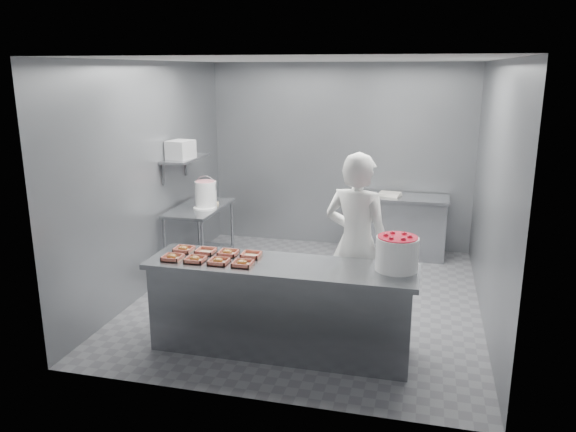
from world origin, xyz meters
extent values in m
plane|color=#4C4C51|center=(0.00, 0.00, 0.00)|extent=(4.50, 4.50, 0.00)
plane|color=white|center=(0.00, 0.00, 2.80)|extent=(4.50, 4.50, 0.00)
cube|color=slate|center=(0.00, 2.25, 1.40)|extent=(4.00, 0.04, 2.80)
cube|color=slate|center=(-2.00, 0.00, 1.40)|extent=(0.04, 4.50, 2.80)
cube|color=slate|center=(2.00, 0.00, 1.40)|extent=(0.04, 4.50, 2.80)
cube|color=slate|center=(0.00, -1.35, 0.88)|extent=(2.60, 0.70, 0.05)
cube|color=slate|center=(0.00, -1.35, 0.42)|extent=(2.50, 0.64, 0.85)
cube|color=slate|center=(-1.65, 0.60, 0.88)|extent=(0.60, 1.20, 0.04)
cube|color=slate|center=(-1.65, 0.60, 0.20)|extent=(0.56, 1.15, 0.03)
cylinder|color=slate|center=(-1.91, 0.04, 0.44)|extent=(0.04, 0.04, 0.88)
cylinder|color=slate|center=(-1.39, 0.04, 0.44)|extent=(0.04, 0.04, 0.88)
cylinder|color=slate|center=(-1.91, 1.16, 0.44)|extent=(0.04, 0.04, 0.88)
cylinder|color=slate|center=(-1.39, 1.16, 0.44)|extent=(0.04, 0.04, 0.88)
cube|color=slate|center=(0.90, 1.90, 0.88)|extent=(1.50, 0.60, 0.05)
cube|color=slate|center=(0.90, 1.90, 0.42)|extent=(1.44, 0.55, 0.85)
cube|color=slate|center=(-1.82, 0.60, 1.55)|extent=(0.35, 0.90, 0.03)
cube|color=tan|center=(-1.06, -1.48, 0.92)|extent=(0.18, 0.18, 0.04)
cube|color=white|center=(-1.01, -1.47, 0.91)|extent=(0.10, 0.06, 0.00)
ellipsoid|color=#A97A2A|center=(-1.07, -1.48, 0.93)|extent=(0.10, 0.10, 0.05)
cube|color=tan|center=(-0.82, -1.48, 0.92)|extent=(0.18, 0.18, 0.04)
cube|color=white|center=(-0.77, -1.47, 0.91)|extent=(0.10, 0.06, 0.00)
ellipsoid|color=#A97A2A|center=(-0.83, -1.48, 0.93)|extent=(0.10, 0.10, 0.05)
cube|color=tan|center=(-0.58, -1.48, 0.92)|extent=(0.18, 0.18, 0.04)
cube|color=white|center=(-0.53, -1.47, 0.91)|extent=(0.10, 0.06, 0.00)
ellipsoid|color=#A97A2A|center=(-0.59, -1.48, 0.93)|extent=(0.10, 0.10, 0.05)
cube|color=tan|center=(-0.34, -1.48, 0.92)|extent=(0.18, 0.18, 0.04)
cube|color=white|center=(-0.29, -1.47, 0.91)|extent=(0.10, 0.06, 0.00)
ellipsoid|color=#A97A2A|center=(-0.35, -1.48, 0.93)|extent=(0.10, 0.10, 0.05)
cube|color=tan|center=(-1.06, -1.22, 0.92)|extent=(0.18, 0.18, 0.04)
cube|color=white|center=(-1.01, -1.20, 0.91)|extent=(0.10, 0.06, 0.00)
ellipsoid|color=#A97A2A|center=(-1.07, -1.22, 0.93)|extent=(0.10, 0.10, 0.05)
cube|color=tan|center=(-0.82, -1.22, 0.92)|extent=(0.18, 0.18, 0.04)
cube|color=white|center=(-0.77, -1.20, 0.91)|extent=(0.10, 0.06, 0.00)
cube|color=tan|center=(-0.58, -1.22, 0.92)|extent=(0.18, 0.18, 0.04)
cube|color=white|center=(-0.53, -1.20, 0.91)|extent=(0.10, 0.06, 0.00)
ellipsoid|color=#A97A2A|center=(-0.59, -1.22, 0.93)|extent=(0.10, 0.10, 0.05)
cube|color=tan|center=(-0.34, -1.22, 0.92)|extent=(0.18, 0.18, 0.04)
cube|color=white|center=(-0.29, -1.20, 0.91)|extent=(0.10, 0.06, 0.00)
imported|color=white|center=(0.65, -0.75, 0.96)|extent=(0.80, 0.64, 1.91)
cylinder|color=silver|center=(1.08, -1.25, 1.06)|extent=(0.39, 0.39, 0.31)
cylinder|color=red|center=(1.08, -1.25, 1.20)|extent=(0.37, 0.37, 0.04)
cylinder|color=silver|center=(-1.53, 0.57, 1.08)|extent=(0.28, 0.28, 0.36)
cylinder|color=#CA656E|center=(-1.53, 0.57, 1.25)|extent=(0.26, 0.26, 0.02)
torus|color=slate|center=(-1.53, 0.57, 1.19)|extent=(0.30, 0.01, 0.30)
cylinder|color=silver|center=(-1.53, 0.51, 0.91)|extent=(0.39, 0.39, 0.02)
cube|color=#CCB28C|center=(-1.51, 0.77, 0.91)|extent=(0.18, 0.17, 0.02)
cube|color=gray|center=(-1.82, 0.47, 1.68)|extent=(0.33, 0.37, 0.24)
cube|color=silver|center=(0.80, 1.90, 0.92)|extent=(0.34, 0.28, 0.05)
camera|label=1|loc=(1.29, -6.24, 2.71)|focal=35.00mm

